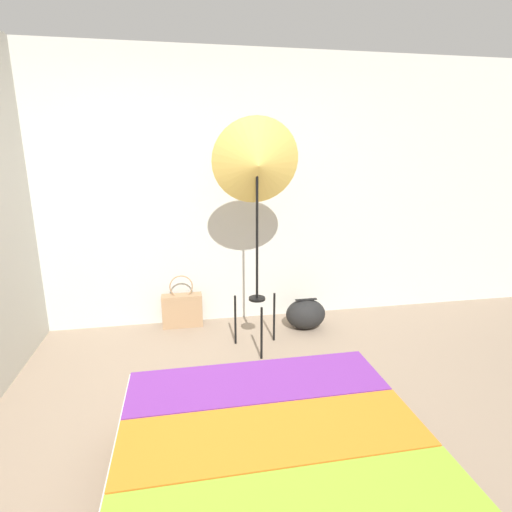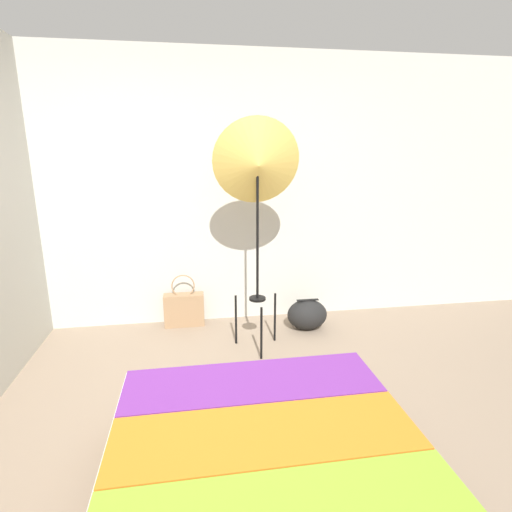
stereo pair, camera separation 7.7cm
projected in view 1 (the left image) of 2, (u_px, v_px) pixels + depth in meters
The scene contains 5 objects.
ground_plane at pixel (212, 466), 2.21m from camera, with size 14.00×14.00×0.00m, color gray.
wall_back at pixel (192, 193), 3.81m from camera, with size 8.00×0.05×2.60m.
photo_umbrella at pixel (257, 166), 3.15m from camera, with size 0.71×0.37×1.96m.
tote_bag at pixel (182, 310), 3.94m from camera, with size 0.39×0.13×0.53m.
duffel_bag at pixel (306, 314), 3.90m from camera, with size 0.39×0.29×0.30m.
Camera 1 is at (-0.10, -1.85, 1.69)m, focal length 28.00 mm.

